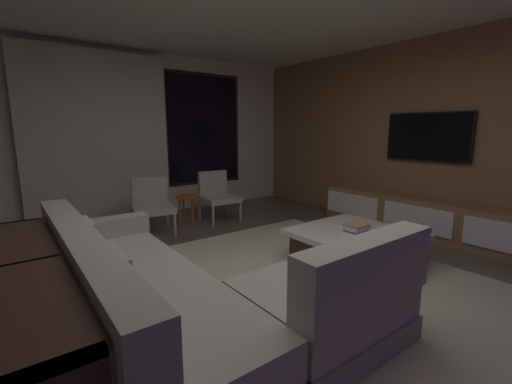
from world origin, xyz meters
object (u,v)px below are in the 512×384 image
object	(u,v)px
coffee_table	(354,247)
accent_chair_by_curtain	(152,203)
book_stack_on_coffee_table	(357,227)
accent_chair_near_window	(217,193)
side_stool	(186,201)
media_console	(428,219)
console_table_behind_couch	(27,317)
mounted_tv	(427,137)
sectional_couch	(187,299)

from	to	relation	value
coffee_table	accent_chair_by_curtain	world-z (taller)	accent_chair_by_curtain
book_stack_on_coffee_table	accent_chair_by_curtain	distance (m)	2.80
accent_chair_near_window	accent_chair_by_curtain	xyz separation A→B (m)	(-1.10, -0.05, 0.00)
side_stool	media_console	size ratio (longest dim) A/B	0.15
side_stool	book_stack_on_coffee_table	bearing A→B (deg)	-71.29
accent_chair_near_window	coffee_table	bearing A→B (deg)	-84.21
coffee_table	accent_chair_near_window	world-z (taller)	accent_chair_near_window
accent_chair_by_curtain	media_console	distance (m)	3.82
accent_chair_by_curtain	console_table_behind_couch	distance (m)	2.93
media_console	accent_chair_by_curtain	bearing A→B (deg)	139.65
mounted_tv	accent_chair_by_curtain	bearing A→B (deg)	143.65
accent_chair_near_window	book_stack_on_coffee_table	bearing A→B (deg)	-83.60
sectional_couch	media_console	distance (m)	3.62
mounted_tv	side_stool	bearing A→B (deg)	137.83
coffee_table	book_stack_on_coffee_table	xyz separation A→B (m)	(0.03, 0.00, 0.21)
sectional_couch	accent_chair_near_window	size ratio (longest dim) A/B	3.21
sectional_couch	coffee_table	distance (m)	2.06
accent_chair_near_window	media_console	bearing A→B (deg)	-54.35
media_console	book_stack_on_coffee_table	bearing A→B (deg)	178.85
mounted_tv	console_table_behind_couch	bearing A→B (deg)	-177.91
sectional_couch	side_stool	distance (m)	2.90
sectional_couch	accent_chair_near_window	bearing A→B (deg)	55.58
coffee_table	console_table_behind_couch	size ratio (longest dim) A/B	0.55
accent_chair_near_window	console_table_behind_couch	distance (m)	3.69
console_table_behind_couch	accent_chair_by_curtain	bearing A→B (deg)	56.52
sectional_couch	coffee_table	world-z (taller)	sectional_couch
media_console	accent_chair_near_window	bearing A→B (deg)	125.65
coffee_table	side_stool	xyz separation A→B (m)	(-0.81, 2.48, 0.19)
sectional_couch	coffee_table	bearing A→B (deg)	3.67
sectional_couch	book_stack_on_coffee_table	world-z (taller)	sectional_couch
accent_chair_by_curtain	book_stack_on_coffee_table	bearing A→B (deg)	-60.56
media_console	console_table_behind_couch	distance (m)	4.53
coffee_table	book_stack_on_coffee_table	distance (m)	0.22
coffee_table	mounted_tv	bearing A→B (deg)	5.61
media_console	mounted_tv	world-z (taller)	mounted_tv
coffee_table	accent_chair_near_window	xyz separation A→B (m)	(-0.25, 2.50, 0.25)
accent_chair_near_window	accent_chair_by_curtain	world-z (taller)	same
book_stack_on_coffee_table	side_stool	xyz separation A→B (m)	(-0.84, 2.48, -0.03)
coffee_table	media_console	bearing A→B (deg)	-0.99
accent_chair_by_curtain	coffee_table	bearing A→B (deg)	-61.07
media_console	mounted_tv	distance (m)	1.13
media_console	side_stool	bearing A→B (deg)	133.38
sectional_couch	book_stack_on_coffee_table	bearing A→B (deg)	3.72
accent_chair_by_curtain	mounted_tv	distance (m)	3.94
coffee_table	book_stack_on_coffee_table	bearing A→B (deg)	7.79
accent_chair_by_curtain	side_stool	size ratio (longest dim) A/B	1.70
console_table_behind_couch	media_console	bearing A→B (deg)	-0.33
coffee_table	accent_chair_by_curtain	xyz separation A→B (m)	(-1.35, 2.44, 0.25)
sectional_couch	mounted_tv	world-z (taller)	mounted_tv
sectional_couch	console_table_behind_couch	size ratio (longest dim) A/B	1.19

